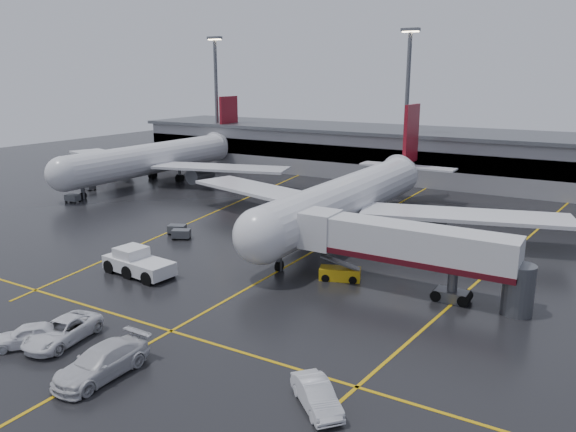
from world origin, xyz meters
The scene contains 22 objects.
ground centered at (0.00, 0.00, 0.00)m, with size 220.00×220.00×0.00m, color black.
apron_line_centre centered at (0.00, 0.00, 0.01)m, with size 0.25×90.00×0.02m, color gold.
apron_line_stop centered at (0.00, -22.00, 0.01)m, with size 60.00×0.25×0.02m, color gold.
apron_line_left centered at (-20.00, 10.00, 0.01)m, with size 0.25×70.00×0.02m, color gold.
apron_line_right centered at (18.00, 10.00, 0.01)m, with size 0.25×70.00×0.02m, color gold.
terminal centered at (0.00, 47.93, 4.32)m, with size 122.00×19.00×8.60m.
light_mast_left centered at (-45.00, 42.00, 14.47)m, with size 3.00×1.20×25.45m.
light_mast_mid centered at (-5.00, 42.00, 14.47)m, with size 3.00×1.20×25.45m.
main_airliner centered at (0.00, 9.70, 4.21)m, with size 48.80×45.60×14.10m.
second_airliner centered at (-42.00, 21.70, 4.21)m, with size 48.80×45.60×14.10m.
jet_bridge centered at (11.87, -6.00, 3.93)m, with size 19.90×3.40×6.05m.
pushback_tractor centered at (-10.81, -14.55, 1.02)m, with size 7.44×3.71×2.57m.
belt_loader centered at (6.00, -6.24, 0.57)m, with size 3.98×2.70×2.33m.
service_van_a centered at (-5.31, -27.09, 0.82)m, with size 2.71×5.88×1.63m, color white.
service_van_b centered at (0.61, -28.82, 0.94)m, with size 2.63×6.46×1.88m, color silver.
service_van_c centered at (13.52, -25.06, 0.76)m, with size 1.61×4.61×1.52m, color silver.
service_van_d centered at (-6.82, -28.66, 0.80)m, with size 1.89×4.69×1.60m, color white.
baggage_cart_a centered at (-15.03, -3.73, 0.63)m, with size 2.38×2.08×1.12m.
baggage_cart_b centered at (-16.78, -2.46, 0.63)m, with size 2.35×1.97×1.12m.
baggage_cart_c centered at (-10.80, 7.58, 0.63)m, with size 2.05×1.38×1.12m.
baggage_cart_d centered at (-46.49, 9.94, 0.63)m, with size 2.20×1.64×1.12m.
baggage_cart_e centered at (-41.47, 2.70, 0.63)m, with size 2.18×1.61×1.12m.
Camera 1 is at (26.16, -49.46, 17.99)m, focal length 34.66 mm.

